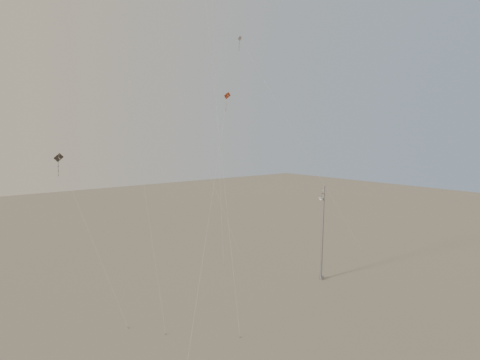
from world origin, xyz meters
TOP-DOWN VIEW (x-y plane):
  - ground at (0.00, 0.00)m, footprint 160.00×160.00m
  - street_lamp at (4.88, 1.62)m, footprint 1.49×0.92m
  - kite_1 at (-6.26, 3.91)m, footprint 2.24×8.18m
  - kite_2 at (4.94, 19.60)m, footprint 6.74×11.47m
  - kite_3 at (-4.71, 4.61)m, footprint 10.52×9.85m
  - kite_4 at (8.16, 11.55)m, footprint 10.74×10.52m
  - kite_5 at (-2.52, 19.67)m, footprint 8.04×9.69m
  - kite_6 at (-15.52, 7.11)m, footprint 3.44×4.04m

SIDE VIEW (x-z plane):
  - ground at x=0.00m, z-range 0.00..0.00m
  - street_lamp at x=4.88m, z-range 0.30..9.27m
  - kite_6 at x=-15.52m, z-range 3.23..15.55m
  - kite_3 at x=-4.71m, z-range 4.03..21.49m
  - kite_4 at x=8.16m, z-range 5.10..30.16m
  - kite_1 at x=-6.26m, z-range 6.55..37.29m
  - kite_5 at x=-2.52m, z-range 8.63..40.82m
  - kite_2 at x=4.94m, z-range 10.87..46.58m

